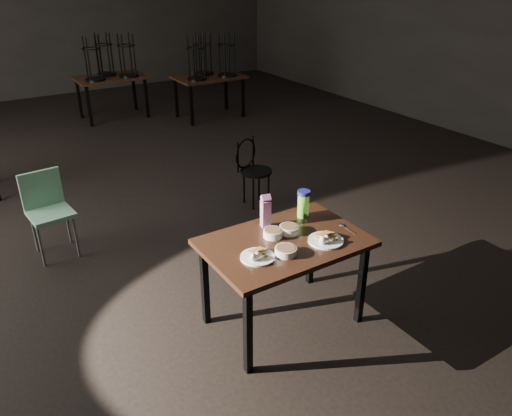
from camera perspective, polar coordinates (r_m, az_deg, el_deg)
main_table at (r=3.75m, az=3.27°, el=-4.75°), size 1.20×0.80×0.75m
plate_left at (r=3.49m, az=0.19°, el=-5.44°), size 0.25×0.25×0.08m
plate_right at (r=3.71m, az=7.99°, el=-3.52°), size 0.26×0.26×0.09m
bowl_near at (r=3.74m, az=1.93°, el=-2.88°), size 0.15×0.15×0.06m
bowl_far at (r=3.80m, az=3.78°, el=-2.44°), size 0.15×0.15×0.06m
bowl_big at (r=3.53m, az=3.41°, el=-4.91°), size 0.16×0.16×0.05m
juice_carton at (r=3.84m, az=1.11°, el=-0.44°), size 0.08×0.08×0.28m
water_bottle at (r=4.01m, az=5.43°, el=0.52°), size 0.11×0.11×0.23m
spoon at (r=3.95m, az=9.92°, el=-2.03°), size 0.04×0.19×0.01m
bentwood_chair at (r=5.82m, az=-0.46°, el=4.78°), size 0.41×0.41×0.78m
school_chair at (r=5.18m, az=-22.73°, el=0.19°), size 0.42×0.42×0.83m
bg_table_right at (r=9.27m, az=-5.41°, el=14.94°), size 1.20×0.80×1.48m
bg_table_far at (r=9.55m, az=-16.33°, el=14.37°), size 1.20×0.80×1.48m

